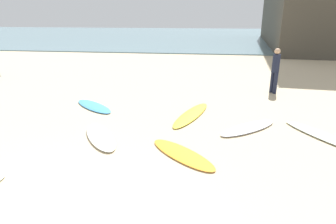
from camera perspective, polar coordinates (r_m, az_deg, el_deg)
name	(u,v)px	position (r m, az deg, el deg)	size (l,w,h in m)	color
ocean_water	(192,35)	(42.76, 4.65, 14.78)	(120.00, 40.00, 0.08)	slate
surfboard_0	(326,137)	(8.33, 28.58, -4.32)	(0.49, 2.54, 0.09)	white
surfboard_2	(182,154)	(6.51, 2.80, -8.23)	(0.59, 1.94, 0.06)	orange
surfboard_3	(94,106)	(10.06, -14.36, 1.14)	(0.59, 1.99, 0.07)	#4A9EDE
surfboard_4	(100,136)	(7.54, -13.11, -4.70)	(0.59, 1.93, 0.09)	white
surfboard_5	(191,115)	(8.96, 4.59, -0.49)	(0.53, 2.56, 0.07)	yellow
surfboard_6	(248,128)	(8.18, 15.44, -3.01)	(0.55, 1.98, 0.09)	white
beachgoer_near	(275,68)	(12.05, 20.33, 8.01)	(0.38, 0.38, 1.74)	#191E33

